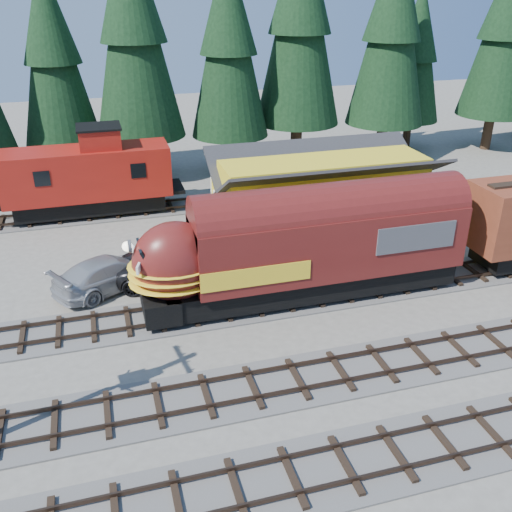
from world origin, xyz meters
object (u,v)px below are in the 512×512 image
object	(u,v)px
locomotive	(295,252)
pickup_truck_b	(109,273)
depot	(323,191)
caboose	(88,176)
pickup_truck_a	(179,269)

from	to	relation	value
locomotive	pickup_truck_b	world-z (taller)	locomotive
depot	locomotive	world-z (taller)	depot
caboose	locomotive	bearing A→B (deg)	-57.06
depot	pickup_truck_b	world-z (taller)	depot
pickup_truck_a	pickup_truck_b	distance (m)	3.48
locomotive	depot	bearing A→B (deg)	58.17
pickup_truck_b	locomotive	bearing A→B (deg)	-143.27
pickup_truck_a	pickup_truck_b	world-z (taller)	pickup_truck_a
locomotive	pickup_truck_a	distance (m)	6.18
locomotive	pickup_truck_b	size ratio (longest dim) A/B	2.78
depot	caboose	bearing A→B (deg)	150.22
depot	locomotive	distance (m)	7.66
caboose	pickup_truck_b	distance (m)	10.50
caboose	pickup_truck_a	world-z (taller)	caboose
depot	pickup_truck_b	size ratio (longest dim) A/B	2.22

